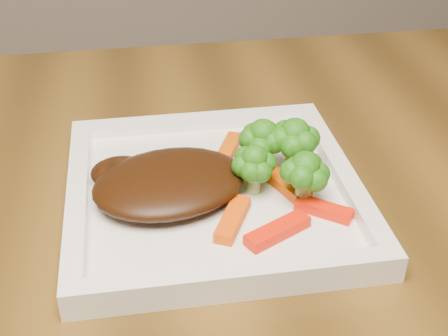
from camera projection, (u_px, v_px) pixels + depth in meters
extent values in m
cube|color=white|center=(214.00, 196.00, 0.59)|extent=(0.27, 0.27, 0.01)
ellipsoid|color=#331807|center=(169.00, 182.00, 0.58)|extent=(0.17, 0.14, 0.03)
cube|color=red|center=(278.00, 231.00, 0.53)|extent=(0.06, 0.04, 0.01)
cube|color=#F21D03|center=(324.00, 209.00, 0.56)|extent=(0.05, 0.04, 0.01)
cube|color=#E44803|center=(233.00, 219.00, 0.54)|extent=(0.04, 0.06, 0.01)
cube|color=#DA5003|center=(229.00, 149.00, 0.64)|extent=(0.04, 0.06, 0.01)
cube|color=#DF4C03|center=(284.00, 183.00, 0.59)|extent=(0.04, 0.07, 0.01)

